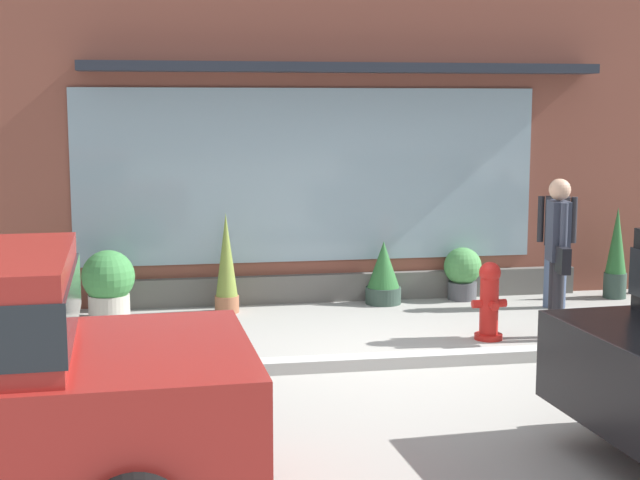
{
  "coord_description": "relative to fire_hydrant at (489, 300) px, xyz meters",
  "views": [
    {
      "loc": [
        -2.39,
        -8.86,
        2.56
      ],
      "look_at": [
        -0.62,
        1.2,
        1.07
      ],
      "focal_mm": 52.35,
      "sensor_mm": 36.0,
      "label": 1
    }
  ],
  "objects": [
    {
      "name": "potted_plant_trailing_edge",
      "position": [
        -0.7,
        2.01,
        -0.05
      ],
      "size": [
        0.46,
        0.46,
        0.82
      ],
      "color": "#33473D",
      "rests_on": "ground_plane"
    },
    {
      "name": "curb_strip",
      "position": [
        -1.17,
        -0.87,
        -0.38
      ],
      "size": [
        14.0,
        0.24,
        0.12
      ],
      "primitive_type": "cube",
      "color": "#B2B2AD",
      "rests_on": "ground_plane"
    },
    {
      "name": "potted_plant_corner_tall",
      "position": [
        0.4,
        2.09,
        -0.06
      ],
      "size": [
        0.5,
        0.5,
        0.7
      ],
      "color": "#4C4C51",
      "rests_on": "ground_plane"
    },
    {
      "name": "ground_plane",
      "position": [
        -1.17,
        -0.67,
        -0.44
      ],
      "size": [
        60.0,
        60.0,
        0.0
      ],
      "primitive_type": "plane",
      "color": "#9E9B93"
    },
    {
      "name": "potted_plant_window_left",
      "position": [
        -2.74,
        1.85,
        0.17
      ],
      "size": [
        0.3,
        0.3,
        1.25
      ],
      "color": "#9E6042",
      "rests_on": "ground_plane"
    },
    {
      "name": "fire_hydrant",
      "position": [
        0.0,
        0.0,
        0.0
      ],
      "size": [
        0.39,
        0.35,
        0.86
      ],
      "color": "red",
      "rests_on": "ground_plane"
    },
    {
      "name": "storefront",
      "position": [
        -1.18,
        2.52,
        1.95
      ],
      "size": [
        14.0,
        0.81,
        4.86
      ],
      "color": "brown",
      "rests_on": "ground_plane"
    },
    {
      "name": "pedestrian_with_handbag",
      "position": [
        0.72,
        -0.13,
        0.6
      ],
      "size": [
        0.24,
        0.63,
        1.77
      ],
      "rotation": [
        0.0,
        0.0,
        4.59
      ],
      "color": "#232328",
      "rests_on": "ground_plane"
    },
    {
      "name": "potted_plant_window_right",
      "position": [
        2.44,
        1.84,
        0.15
      ],
      "size": [
        0.3,
        0.3,
        1.22
      ],
      "color": "#33473D",
      "rests_on": "ground_plane"
    },
    {
      "name": "potted_plant_doorstep",
      "position": [
        -4.17,
        1.73,
        0.01
      ],
      "size": [
        0.63,
        0.63,
        0.84
      ],
      "color": "#B7B2A3",
      "rests_on": "ground_plane"
    },
    {
      "name": "pedestrian_passerby",
      "position": [
        1.39,
        1.4,
        0.52
      ],
      "size": [
        0.45,
        0.3,
        1.64
      ],
      "rotation": [
        0.0,
        0.0,
        2.73
      ],
      "color": "#475675",
      "rests_on": "ground_plane"
    }
  ]
}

